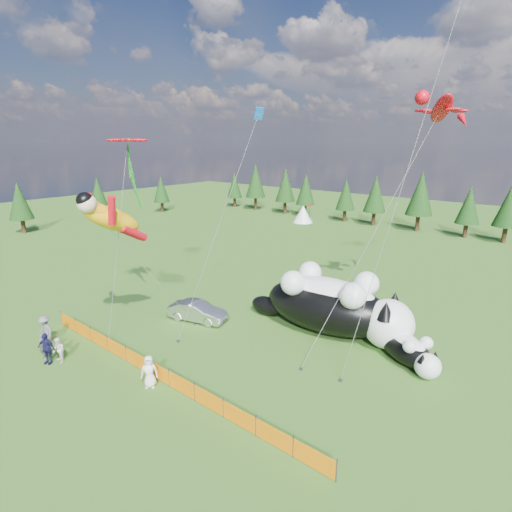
% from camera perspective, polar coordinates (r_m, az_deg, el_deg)
% --- Properties ---
extents(ground, '(160.00, 160.00, 0.00)m').
position_cam_1_polar(ground, '(25.45, -8.28, -14.21)').
color(ground, '#0E3309').
rests_on(ground, ground).
extents(safety_fence, '(22.06, 0.06, 1.10)m').
position_cam_1_polar(safety_fence, '(23.58, -13.87, -15.77)').
color(safety_fence, '#262626').
rests_on(safety_fence, ground).
extents(tree_line, '(90.00, 4.00, 8.00)m').
position_cam_1_polar(tree_line, '(62.48, 23.54, 6.69)').
color(tree_line, black).
rests_on(tree_line, ground).
extents(festival_tents, '(50.00, 3.20, 2.80)m').
position_cam_1_polar(festival_tents, '(56.07, 32.58, 1.83)').
color(festival_tents, white).
rests_on(festival_tents, ground).
extents(cat_large, '(12.08, 5.05, 4.36)m').
position_cam_1_polar(cat_large, '(27.84, 11.12, -6.82)').
color(cat_large, black).
rests_on(cat_large, ground).
extents(cat_small, '(4.91, 3.76, 1.97)m').
position_cam_1_polar(cat_small, '(25.88, 20.86, -12.26)').
color(cat_small, black).
rests_on(cat_small, ground).
extents(car, '(4.64, 2.69, 1.45)m').
position_cam_1_polar(car, '(29.92, -8.34, -7.83)').
color(car, silver).
rests_on(car, ground).
extents(spectator_a, '(0.68, 0.53, 1.66)m').
position_cam_1_polar(spectator_a, '(27.89, -28.17, -11.30)').
color(spectator_a, '#5D5D62').
rests_on(spectator_a, ground).
extents(spectator_b, '(0.81, 0.54, 1.57)m').
position_cam_1_polar(spectator_b, '(27.09, -26.38, -11.98)').
color(spectator_b, white).
rests_on(spectator_b, ground).
extents(spectator_c, '(1.29, 1.02, 1.96)m').
position_cam_1_polar(spectator_c, '(27.19, -27.76, -11.60)').
color(spectator_c, '#16163C').
rests_on(spectator_c, ground).
extents(spectator_d, '(1.32, 0.76, 1.97)m').
position_cam_1_polar(spectator_d, '(29.60, -27.87, -9.37)').
color(spectator_d, '#5D5D62').
rests_on(spectator_d, ground).
extents(spectator_e, '(1.06, 1.04, 1.84)m').
position_cam_1_polar(spectator_e, '(22.91, -15.00, -15.66)').
color(spectator_e, white).
rests_on(spectator_e, ground).
extents(superhero_kite, '(4.37, 6.90, 10.87)m').
position_cam_1_polar(superhero_kite, '(26.20, -19.92, 5.04)').
color(superhero_kite, '#FFB00D').
rests_on(superhero_kite, ground).
extents(gecko_kite, '(5.47, 15.31, 19.05)m').
position_cam_1_polar(gecko_kite, '(30.50, 24.97, 18.48)').
color(gecko_kite, red).
rests_on(gecko_kite, ground).
extents(flower_kite, '(4.31, 6.18, 13.66)m').
position_cam_1_polar(flower_kite, '(29.10, -17.91, 15.14)').
color(flower_kite, red).
rests_on(flower_kite, ground).
extents(diamond_kite_a, '(1.65, 7.60, 16.07)m').
position_cam_1_polar(diamond_kite_a, '(28.17, 0.01, 18.68)').
color(diamond_kite_a, blue).
rests_on(diamond_kite_a, ground).
extents(diamond_kite_b, '(2.68, 6.85, 21.20)m').
position_cam_1_polar(diamond_kite_b, '(25.28, 26.56, 27.89)').
color(diamond_kite_b, '#0B8989').
rests_on(diamond_kite_b, ground).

